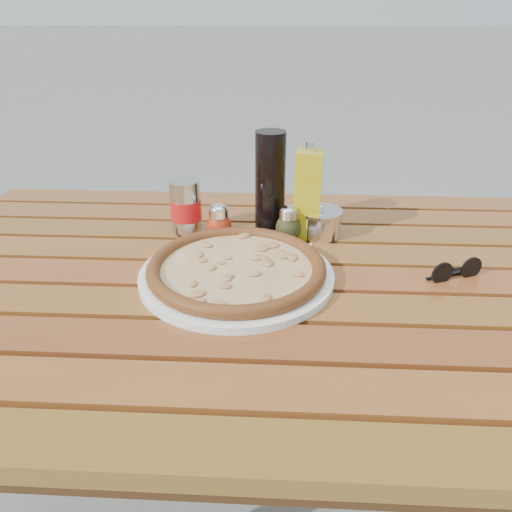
{
  "coord_description": "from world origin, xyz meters",
  "views": [
    {
      "loc": [
        0.04,
        -0.82,
        1.21
      ],
      "look_at": [
        0.0,
        0.02,
        0.78
      ],
      "focal_mm": 35.0,
      "sensor_mm": 36.0,
      "label": 1
    }
  ],
  "objects_px": {
    "oregano_shaker": "(288,225)",
    "parmesan_tin": "(320,222)",
    "olive_oil_cruet": "(308,195)",
    "sunglasses": "(456,271)",
    "table": "(255,309)",
    "pizza": "(237,267)",
    "plate": "(237,275)",
    "pepper_shaker": "(219,223)",
    "dark_bottle": "(270,182)",
    "soda_can": "(186,208)"
  },
  "relations": [
    {
      "from": "table",
      "to": "plate",
      "type": "xyz_separation_m",
      "value": [
        -0.03,
        -0.01,
        0.08
      ]
    },
    {
      "from": "plate",
      "to": "sunglasses",
      "type": "distance_m",
      "value": 0.41
    },
    {
      "from": "pizza",
      "to": "olive_oil_cruet",
      "type": "xyz_separation_m",
      "value": [
        0.14,
        0.19,
        0.07
      ]
    },
    {
      "from": "table",
      "to": "sunglasses",
      "type": "relative_size",
      "value": 13.03
    },
    {
      "from": "table",
      "to": "parmesan_tin",
      "type": "xyz_separation_m",
      "value": [
        0.13,
        0.19,
        0.11
      ]
    },
    {
      "from": "pizza",
      "to": "dark_bottle",
      "type": "xyz_separation_m",
      "value": [
        0.05,
        0.23,
        0.09
      ]
    },
    {
      "from": "table",
      "to": "parmesan_tin",
      "type": "height_order",
      "value": "parmesan_tin"
    },
    {
      "from": "pizza",
      "to": "sunglasses",
      "type": "bearing_deg",
      "value": 2.93
    },
    {
      "from": "plate",
      "to": "pizza",
      "type": "height_order",
      "value": "pizza"
    },
    {
      "from": "pizza",
      "to": "pepper_shaker",
      "type": "relative_size",
      "value": 5.14
    },
    {
      "from": "pepper_shaker",
      "to": "dark_bottle",
      "type": "height_order",
      "value": "dark_bottle"
    },
    {
      "from": "oregano_shaker",
      "to": "parmesan_tin",
      "type": "xyz_separation_m",
      "value": [
        0.07,
        0.03,
        -0.01
      ]
    },
    {
      "from": "table",
      "to": "parmesan_tin",
      "type": "bearing_deg",
      "value": 55.12
    },
    {
      "from": "table",
      "to": "olive_oil_cruet",
      "type": "height_order",
      "value": "olive_oil_cruet"
    },
    {
      "from": "oregano_shaker",
      "to": "sunglasses",
      "type": "xyz_separation_m",
      "value": [
        0.31,
        -0.15,
        -0.02
      ]
    },
    {
      "from": "table",
      "to": "soda_can",
      "type": "xyz_separation_m",
      "value": [
        -0.16,
        0.19,
        0.13
      ]
    },
    {
      "from": "plate",
      "to": "soda_can",
      "type": "bearing_deg",
      "value": 122.43
    },
    {
      "from": "oregano_shaker",
      "to": "parmesan_tin",
      "type": "relative_size",
      "value": 0.83
    },
    {
      "from": "table",
      "to": "oregano_shaker",
      "type": "height_order",
      "value": "oregano_shaker"
    },
    {
      "from": "pepper_shaker",
      "to": "parmesan_tin",
      "type": "height_order",
      "value": "pepper_shaker"
    },
    {
      "from": "pizza",
      "to": "soda_can",
      "type": "relative_size",
      "value": 3.51
    },
    {
      "from": "pepper_shaker",
      "to": "soda_can",
      "type": "relative_size",
      "value": 0.68
    },
    {
      "from": "table",
      "to": "dark_bottle",
      "type": "distance_m",
      "value": 0.29
    },
    {
      "from": "plate",
      "to": "pizza",
      "type": "bearing_deg",
      "value": 0.0
    },
    {
      "from": "soda_can",
      "to": "olive_oil_cruet",
      "type": "xyz_separation_m",
      "value": [
        0.26,
        -0.01,
        0.04
      ]
    },
    {
      "from": "dark_bottle",
      "to": "pepper_shaker",
      "type": "bearing_deg",
      "value": -149.07
    },
    {
      "from": "oregano_shaker",
      "to": "sunglasses",
      "type": "height_order",
      "value": "oregano_shaker"
    },
    {
      "from": "sunglasses",
      "to": "pizza",
      "type": "bearing_deg",
      "value": 161.31
    },
    {
      "from": "plate",
      "to": "sunglasses",
      "type": "xyz_separation_m",
      "value": [
        0.4,
        0.02,
        0.01
      ]
    },
    {
      "from": "dark_bottle",
      "to": "parmesan_tin",
      "type": "xyz_separation_m",
      "value": [
        0.11,
        -0.03,
        -0.08
      ]
    },
    {
      "from": "soda_can",
      "to": "dark_bottle",
      "type": "bearing_deg",
      "value": 9.35
    },
    {
      "from": "soda_can",
      "to": "pizza",
      "type": "bearing_deg",
      "value": -57.57
    },
    {
      "from": "pepper_shaker",
      "to": "sunglasses",
      "type": "relative_size",
      "value": 0.76
    },
    {
      "from": "dark_bottle",
      "to": "soda_can",
      "type": "distance_m",
      "value": 0.19
    },
    {
      "from": "pizza",
      "to": "sunglasses",
      "type": "relative_size",
      "value": 3.92
    },
    {
      "from": "sunglasses",
      "to": "pepper_shaker",
      "type": "bearing_deg",
      "value": 140.48
    },
    {
      "from": "pizza",
      "to": "dark_bottle",
      "type": "bearing_deg",
      "value": 76.83
    },
    {
      "from": "plate",
      "to": "olive_oil_cruet",
      "type": "relative_size",
      "value": 1.71
    },
    {
      "from": "soda_can",
      "to": "pepper_shaker",
      "type": "bearing_deg",
      "value": -23.95
    },
    {
      "from": "table",
      "to": "pizza",
      "type": "distance_m",
      "value": 0.11
    },
    {
      "from": "plate",
      "to": "dark_bottle",
      "type": "bearing_deg",
      "value": 76.83
    },
    {
      "from": "pizza",
      "to": "soda_can",
      "type": "distance_m",
      "value": 0.24
    },
    {
      "from": "plate",
      "to": "oregano_shaker",
      "type": "relative_size",
      "value": 4.39
    },
    {
      "from": "plate",
      "to": "pizza",
      "type": "relative_size",
      "value": 0.85
    },
    {
      "from": "olive_oil_cruet",
      "to": "sunglasses",
      "type": "relative_size",
      "value": 1.96
    },
    {
      "from": "olive_oil_cruet",
      "to": "sunglasses",
      "type": "bearing_deg",
      "value": -32.9
    },
    {
      "from": "table",
      "to": "dark_bottle",
      "type": "height_order",
      "value": "dark_bottle"
    },
    {
      "from": "pepper_shaker",
      "to": "sunglasses",
      "type": "xyz_separation_m",
      "value": [
        0.46,
        -0.15,
        -0.02
      ]
    },
    {
      "from": "oregano_shaker",
      "to": "olive_oil_cruet",
      "type": "relative_size",
      "value": 0.39
    },
    {
      "from": "soda_can",
      "to": "plate",
      "type": "bearing_deg",
      "value": -57.57
    }
  ]
}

